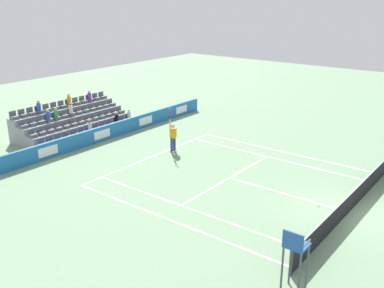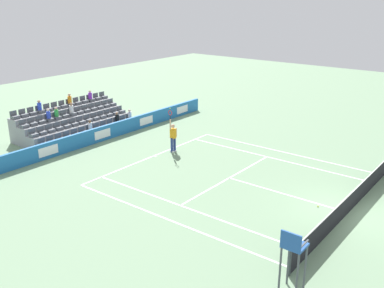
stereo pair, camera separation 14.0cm
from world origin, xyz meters
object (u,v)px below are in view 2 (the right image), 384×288
at_px(umpire_chair, 293,252).
at_px(loose_tennis_ball, 318,206).
at_px(tennis_player, 173,137).
at_px(tennis_net, 350,203).

xyz_separation_m(umpire_chair, loose_tennis_ball, (-6.45, -1.75, -1.49)).
height_order(tennis_player, loose_tennis_ball, tennis_player).
bearing_deg(tennis_net, umpire_chair, 3.76).
relative_size(tennis_player, loose_tennis_ball, 41.97).
distance_m(tennis_player, loose_tennis_ball, 10.32).
bearing_deg(tennis_net, loose_tennis_ball, -76.75).
height_order(tennis_net, umpire_chair, umpire_chair).
distance_m(umpire_chair, loose_tennis_ball, 6.85).
xyz_separation_m(tennis_player, loose_tennis_ball, (1.63, 10.15, -0.96)).
height_order(umpire_chair, loose_tennis_ball, umpire_chair).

